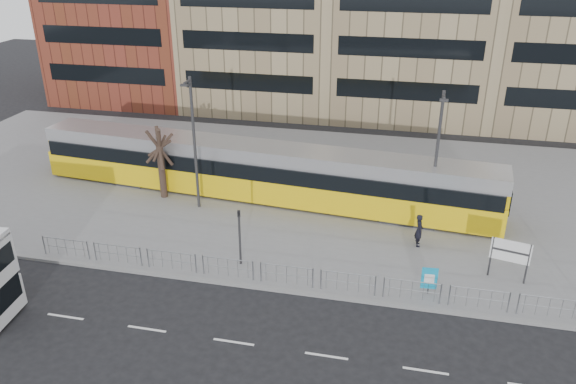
% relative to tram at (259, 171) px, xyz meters
% --- Properties ---
extents(ground, '(120.00, 120.00, 0.00)m').
position_rel_tram_xyz_m(ground, '(4.66, -10.03, -1.93)').
color(ground, black).
rests_on(ground, ground).
extents(plaza, '(64.00, 24.00, 0.15)m').
position_rel_tram_xyz_m(plaza, '(4.66, 1.97, -1.86)').
color(plaza, slate).
rests_on(plaza, ground).
extents(kerb, '(64.00, 0.25, 0.17)m').
position_rel_tram_xyz_m(kerb, '(4.66, -9.98, -1.86)').
color(kerb, gray).
rests_on(kerb, ground).
extents(pedestrian_barrier, '(32.07, 0.07, 1.10)m').
position_rel_tram_xyz_m(pedestrian_barrier, '(6.66, -9.53, -0.95)').
color(pedestrian_barrier, gray).
rests_on(pedestrian_barrier, plaza).
extents(road_markings, '(62.00, 0.12, 0.01)m').
position_rel_tram_xyz_m(road_markings, '(5.66, -14.03, -1.93)').
color(road_markings, white).
rests_on(road_markings, ground).
extents(tram, '(30.32, 5.53, 3.56)m').
position_rel_tram_xyz_m(tram, '(0.00, 0.00, 0.00)').
color(tram, yellow).
rests_on(tram, plaza).
extents(station_sign, '(1.86, 0.50, 2.18)m').
position_rel_tram_xyz_m(station_sign, '(14.53, -6.71, -0.27)').
color(station_sign, '#2D2D30').
rests_on(station_sign, plaza).
extents(ad_panel, '(0.76, 0.11, 1.42)m').
position_rel_tram_xyz_m(ad_panel, '(10.73, -8.79, -0.96)').
color(ad_panel, '#2D2D30').
rests_on(ad_panel, plaza).
extents(pedestrian, '(0.54, 0.74, 1.88)m').
position_rel_tram_xyz_m(pedestrian, '(10.21, -4.25, -0.84)').
color(pedestrian, black).
rests_on(pedestrian, plaza).
extents(traffic_light_west, '(0.21, 0.24, 3.10)m').
position_rel_tram_xyz_m(traffic_light_west, '(1.21, -8.20, 0.19)').
color(traffic_light_west, '#2D2D30').
rests_on(traffic_light_west, plaza).
extents(lamp_post_west, '(0.45, 1.04, 8.27)m').
position_rel_tram_xyz_m(lamp_post_west, '(-3.32, -2.37, 2.73)').
color(lamp_post_west, '#2D2D30').
rests_on(lamp_post_west, plaza).
extents(lamp_post_east, '(0.45, 1.04, 7.97)m').
position_rel_tram_xyz_m(lamp_post_east, '(10.82, -1.27, 2.57)').
color(lamp_post_east, '#2D2D30').
rests_on(lamp_post_east, plaza).
extents(bare_tree, '(4.71, 4.71, 7.10)m').
position_rel_tram_xyz_m(bare_tree, '(-6.08, -1.42, 3.17)').
color(bare_tree, '#30221A').
rests_on(bare_tree, plaza).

